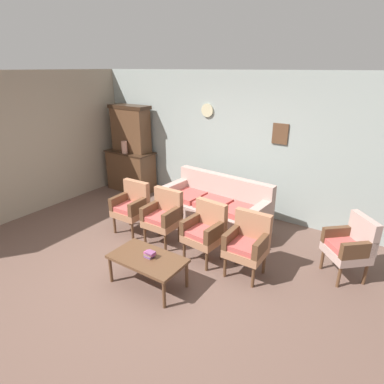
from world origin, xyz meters
TOP-DOWN VIEW (x-y plane):
  - ground_plane at (0.00, 0.00)m, footprint 7.68×7.68m
  - wall_back_with_decor at (0.00, 2.63)m, footprint 6.40×0.09m
  - wall_left_side at (-3.23, 0.00)m, footprint 0.06×5.20m
  - side_cabinet at (-2.47, 2.25)m, footprint 1.16×0.55m
  - cabinet_upper_hutch at (-2.47, 2.33)m, footprint 0.99×0.38m
  - vase_on_cabinet at (-2.45, 2.08)m, footprint 0.13×0.13m
  - floral_couch at (0.12, 1.74)m, footprint 2.01×0.94m
  - armchair_by_doorway at (-0.99, 0.73)m, footprint 0.53×0.50m
  - armchair_row_middle at (-0.29, 0.73)m, footprint 0.53×0.50m
  - armchair_near_cabinet at (0.55, 0.68)m, footprint 0.56×0.53m
  - armchair_near_couch_end at (1.23, 0.69)m, footprint 0.52×0.49m
  - wingback_chair_by_fireplace at (2.42, 1.40)m, footprint 0.71×0.71m
  - coffee_table at (0.24, -0.27)m, footprint 1.00×0.56m
  - book_stack_on_table at (0.26, -0.25)m, footprint 0.15×0.11m

SIDE VIEW (x-z plane):
  - ground_plane at x=0.00m, z-range 0.00..0.00m
  - floral_couch at x=0.12m, z-range -0.12..0.78m
  - coffee_table at x=0.24m, z-range 0.17..0.59m
  - book_stack_on_table at x=0.26m, z-range 0.42..0.51m
  - side_cabinet at x=-2.47m, z-range 0.00..0.93m
  - armchair_by_doorway at x=-0.99m, z-range 0.05..0.95m
  - armchair_row_middle at x=-0.29m, z-range 0.05..0.95m
  - armchair_near_cabinet at x=0.55m, z-range 0.05..0.95m
  - armchair_near_couch_end at x=1.23m, z-range 0.05..0.95m
  - wingback_chair_by_fireplace at x=2.42m, z-range 0.05..0.95m
  - vase_on_cabinet at x=-2.45m, z-range 0.93..1.21m
  - wall_left_side at x=-3.23m, z-range 0.00..2.70m
  - wall_back_with_decor at x=0.00m, z-range 0.00..2.70m
  - cabinet_upper_hutch at x=-2.47m, z-range 0.94..1.97m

